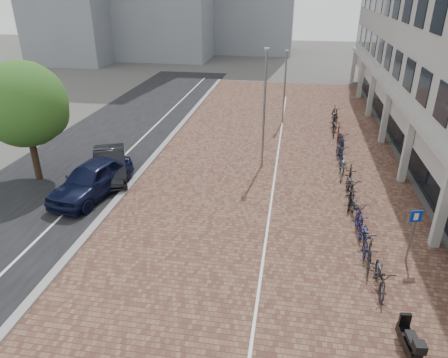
# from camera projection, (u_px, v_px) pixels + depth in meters

# --- Properties ---
(ground) EXTENTS (140.00, 140.00, 0.00)m
(ground) POSITION_uv_depth(u_px,v_px,m) (195.00, 287.00, 14.06)
(ground) COLOR #474442
(ground) RESTS_ON ground
(plaza_brick) EXTENTS (14.50, 42.00, 0.04)m
(plaza_brick) POSITION_uv_depth(u_px,v_px,m) (274.00, 158.00, 24.43)
(plaza_brick) COLOR brown
(plaza_brick) RESTS_ON ground
(street_asphalt) EXTENTS (8.00, 50.00, 0.03)m
(street_asphalt) POSITION_uv_depth(u_px,v_px,m) (101.00, 147.00, 26.11)
(street_asphalt) COLOR black
(street_asphalt) RESTS_ON ground
(curb) EXTENTS (0.35, 42.00, 0.14)m
(curb) POSITION_uv_depth(u_px,v_px,m) (160.00, 150.00, 25.48)
(curb) COLOR gray
(curb) RESTS_ON ground
(lane_line) EXTENTS (0.12, 44.00, 0.00)m
(lane_line) POSITION_uv_depth(u_px,v_px,m) (131.00, 149.00, 25.79)
(lane_line) COLOR white
(lane_line) RESTS_ON street_asphalt
(parking_line) EXTENTS (0.10, 30.00, 0.00)m
(parking_line) POSITION_uv_depth(u_px,v_px,m) (277.00, 158.00, 24.38)
(parking_line) COLOR white
(parking_line) RESTS_ON plaza_brick
(car_navy) EXTENTS (2.96, 5.29, 1.70)m
(car_navy) POSITION_uv_depth(u_px,v_px,m) (92.00, 179.00, 19.83)
(car_navy) COLOR black
(car_navy) RESTS_ON ground
(car_dark) EXTENTS (3.34, 4.85, 1.52)m
(car_dark) POSITION_uv_depth(u_px,v_px,m) (110.00, 164.00, 21.78)
(car_dark) COLOR black
(car_dark) RESTS_ON ground
(scooter_mid) EXTENTS (0.60, 1.48, 0.99)m
(scooter_mid) POSITION_uv_depth(u_px,v_px,m) (409.00, 340.00, 11.34)
(scooter_mid) COLOR black
(scooter_mid) RESTS_ON ground
(parking_sign) EXTENTS (0.45, 0.18, 2.19)m
(parking_sign) POSITION_uv_depth(u_px,v_px,m) (413.00, 228.00, 14.76)
(parking_sign) COLOR slate
(parking_sign) RESTS_ON ground
(lamp_near) EXTENTS (0.12, 0.12, 6.46)m
(lamp_near) POSITION_uv_depth(u_px,v_px,m) (264.00, 111.00, 22.01)
(lamp_near) COLOR gray
(lamp_near) RESTS_ON ground
(lamp_far) EXTENTS (0.12, 0.12, 5.22)m
(lamp_far) POSITION_uv_depth(u_px,v_px,m) (285.00, 88.00, 29.59)
(lamp_far) COLOR slate
(lamp_far) RESTS_ON ground
(street_tree) EXTENTS (4.27, 4.27, 6.20)m
(street_tree) POSITION_uv_depth(u_px,v_px,m) (27.00, 106.00, 20.28)
(street_tree) COLOR #382619
(street_tree) RESTS_ON ground
(bike_row) EXTENTS (1.31, 21.45, 1.05)m
(bike_row) POSITION_uv_depth(u_px,v_px,m) (345.00, 164.00, 22.40)
(bike_row) COLOR black
(bike_row) RESTS_ON ground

